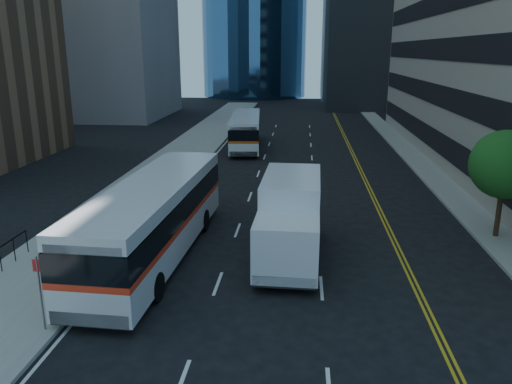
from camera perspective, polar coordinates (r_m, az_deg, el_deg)
ground at (r=17.73m, az=6.05°, el=-13.68°), size 160.00×160.00×0.00m
sidewalk_west at (r=42.56m, az=-8.58°, el=3.99°), size 5.00×90.00×0.15m
sidewalk_east at (r=42.40m, az=18.00°, el=3.33°), size 2.00×90.00×0.15m
street_tree at (r=25.75m, az=26.60°, el=2.81°), size 3.20×3.20×5.10m
bus_front at (r=21.87m, az=-11.49°, el=-2.79°), size 3.38×13.14×3.36m
bus_rear at (r=46.46m, az=-1.18°, el=7.10°), size 3.44×11.75×2.99m
box_truck at (r=21.42m, az=3.92°, el=-2.96°), size 2.68×7.25×3.44m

